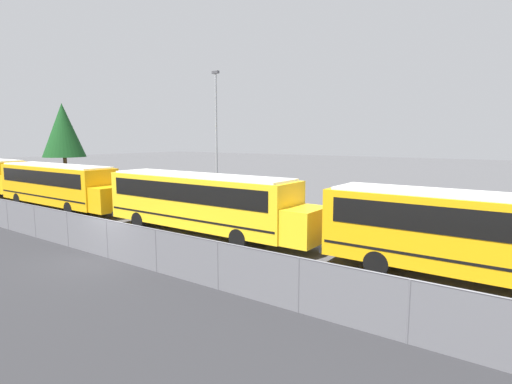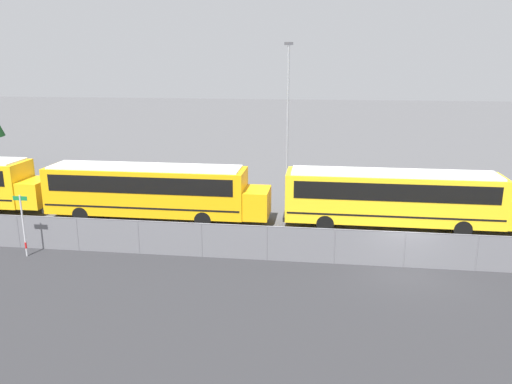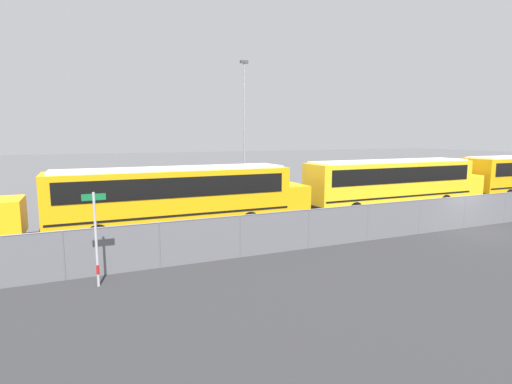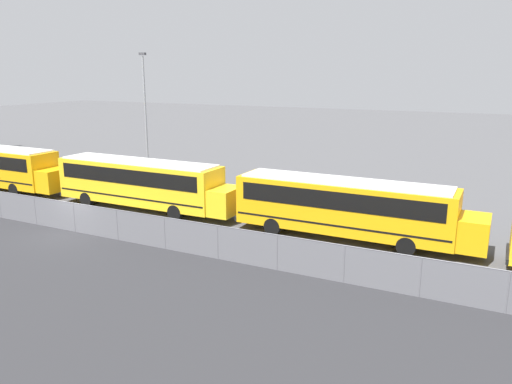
{
  "view_description": "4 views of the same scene",
  "coord_description": "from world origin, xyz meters",
  "px_view_note": "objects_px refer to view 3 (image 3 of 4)",
  "views": [
    {
      "loc": [
        14.68,
        -9.76,
        5.06
      ],
      "look_at": [
        3.57,
        5.85,
        2.48
      ],
      "focal_mm": 28.0,
      "sensor_mm": 36.0,
      "label": 1
    },
    {
      "loc": [
        -3.82,
        -21.5,
        8.99
      ],
      "look_at": [
        -7.37,
        5.17,
        1.89
      ],
      "focal_mm": 35.0,
      "sensor_mm": 36.0,
      "label": 2
    },
    {
      "loc": [
        -17.83,
        -14.04,
        4.71
      ],
      "look_at": [
        -9.5,
        4.89,
        1.79
      ],
      "focal_mm": 28.0,
      "sensor_mm": 36.0,
      "label": 3
    },
    {
      "loc": [
        20.92,
        -19.18,
        8.66
      ],
      "look_at": [
        8.84,
        4.86,
        2.2
      ],
      "focal_mm": 35.0,
      "sensor_mm": 36.0,
      "label": 4
    }
  ],
  "objects_px": {
    "school_bus_2": "(394,181)",
    "light_pole": "(244,125)",
    "school_bus_1": "(180,194)",
    "street_sign": "(96,237)"
  },
  "relations": [
    {
      "from": "street_sign",
      "to": "school_bus_2",
      "type": "bearing_deg",
      "value": 19.92
    },
    {
      "from": "school_bus_2",
      "to": "light_pole",
      "type": "relative_size",
      "value": 1.27
    },
    {
      "from": "school_bus_1",
      "to": "school_bus_2",
      "type": "bearing_deg",
      "value": 1.08
    },
    {
      "from": "street_sign",
      "to": "light_pole",
      "type": "xyz_separation_m",
      "value": [
        11.22,
        15.34,
        3.92
      ]
    },
    {
      "from": "school_bus_1",
      "to": "street_sign",
      "type": "height_order",
      "value": "school_bus_1"
    },
    {
      "from": "school_bus_1",
      "to": "street_sign",
      "type": "bearing_deg",
      "value": -123.13
    },
    {
      "from": "school_bus_2",
      "to": "school_bus_1",
      "type": "bearing_deg",
      "value": -178.92
    },
    {
      "from": "school_bus_1",
      "to": "light_pole",
      "type": "height_order",
      "value": "light_pole"
    },
    {
      "from": "school_bus_1",
      "to": "school_bus_2",
      "type": "relative_size",
      "value": 1.0
    },
    {
      "from": "street_sign",
      "to": "light_pole",
      "type": "distance_m",
      "value": 19.4
    }
  ]
}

